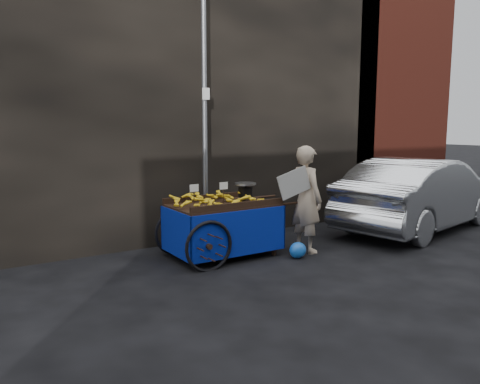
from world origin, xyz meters
TOP-DOWN VIEW (x-y plane):
  - ground at (0.00, 0.00)m, footprint 80.00×80.00m
  - building_wall at (0.39, 2.60)m, footprint 13.50×2.00m
  - street_pole at (0.30, 1.30)m, footprint 0.12×0.10m
  - banana_cart at (0.15, 0.58)m, footprint 2.10×1.07m
  - vendor at (1.40, 0.13)m, footprint 0.82×0.61m
  - plastic_bag at (1.06, -0.11)m, footprint 0.26×0.21m
  - parked_car at (4.20, 0.17)m, footprint 4.21×2.15m

SIDE VIEW (x-z plane):
  - ground at x=0.00m, z-range 0.00..0.00m
  - plastic_bag at x=1.06m, z-range 0.00..0.24m
  - parked_car at x=4.20m, z-range 0.00..1.32m
  - banana_cart at x=0.15m, z-range 0.13..1.27m
  - vendor at x=1.40m, z-range 0.00..1.62m
  - street_pole at x=0.30m, z-range 0.01..4.01m
  - building_wall at x=0.39m, z-range 0.00..5.00m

